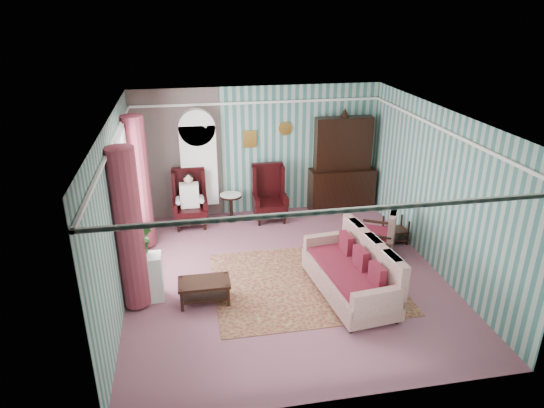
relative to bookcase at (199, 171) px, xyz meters
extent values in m
plane|color=#834C5A|center=(1.35, -2.84, -1.12)|extent=(6.00, 6.00, 0.00)
cube|color=#3D7069|center=(1.35, 0.16, 0.33)|extent=(5.50, 0.02, 2.90)
cube|color=#3D7069|center=(1.35, -5.84, 0.33)|extent=(5.50, 0.02, 2.90)
cube|color=#3D7069|center=(-1.40, -2.84, 0.33)|extent=(0.02, 6.00, 2.90)
cube|color=#3D7069|center=(4.10, -2.84, 0.33)|extent=(0.02, 6.00, 2.90)
cube|color=white|center=(1.35, -2.84, 1.78)|extent=(5.50, 6.00, 0.02)
cube|color=#8F4956|center=(-0.45, 0.15, 0.33)|extent=(1.90, 0.01, 2.90)
cube|color=white|center=(1.35, -2.84, 1.43)|extent=(5.50, 6.00, 0.05)
cube|color=white|center=(-1.37, -2.24, 0.43)|extent=(0.04, 1.50, 1.90)
cylinder|color=brown|center=(-1.20, -3.29, 0.23)|extent=(0.44, 0.44, 2.60)
cylinder|color=brown|center=(-1.20, -1.19, 0.23)|extent=(0.44, 0.44, 2.60)
cube|color=#B68530|center=(1.15, 0.13, 0.63)|extent=(0.30, 0.03, 0.38)
cube|color=silver|center=(0.00, 0.00, 0.00)|extent=(0.80, 0.28, 2.24)
cube|color=black|center=(3.25, -0.12, 0.06)|extent=(1.50, 0.56, 2.36)
cube|color=black|center=(-0.25, -0.39, -0.50)|extent=(0.76, 0.80, 1.25)
cube|color=black|center=(1.50, -0.39, -0.50)|extent=(0.76, 0.80, 1.25)
cylinder|color=black|center=(0.65, -0.24, -0.82)|extent=(0.50, 0.50, 0.60)
cube|color=black|center=(3.82, -1.94, -0.85)|extent=(0.45, 0.38, 0.54)
cube|color=silver|center=(-1.05, -3.14, -0.72)|extent=(0.55, 0.35, 0.80)
cube|color=#501A1F|center=(1.65, -3.14, -1.11)|extent=(3.20, 2.60, 0.01)
cube|color=beige|center=(2.25, -3.65, -0.56)|extent=(1.32, 2.18, 1.12)
cube|color=beige|center=(3.25, -2.31, -0.66)|extent=(1.07, 1.05, 0.91)
cube|color=black|center=(-0.12, -3.40, -0.92)|extent=(0.84, 0.49, 0.39)
imported|color=#244B17|center=(-1.07, -3.26, -0.12)|extent=(0.38, 0.33, 0.40)
imported|color=#1D4C17|center=(-1.03, -3.02, -0.05)|extent=(0.34, 0.30, 0.53)
imported|color=#184E1A|center=(-1.08, -3.10, -0.12)|extent=(0.25, 0.25, 0.40)
camera|label=1|loc=(-0.26, -10.22, 3.44)|focal=32.00mm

